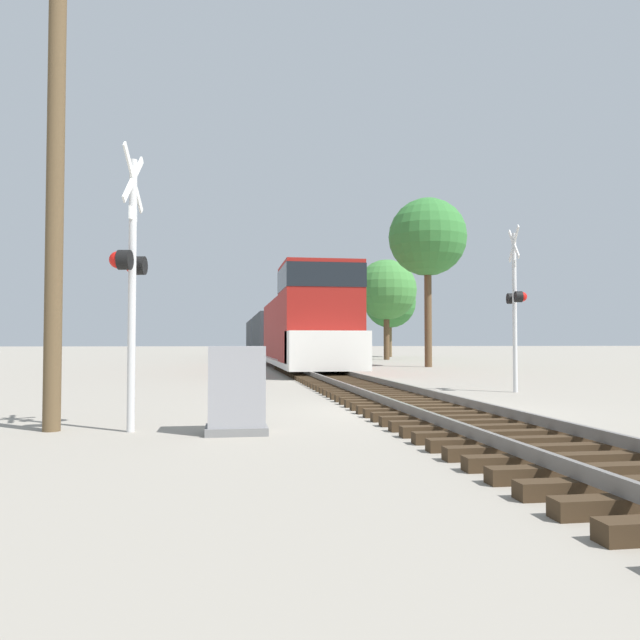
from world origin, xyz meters
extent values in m
plane|color=gray|center=(0.00, 0.00, 0.00)|extent=(400.00, 400.00, 0.00)
cube|color=#382819|center=(0.00, -6.30, 0.08)|extent=(2.60, 0.22, 0.16)
cube|color=#382819|center=(0.00, -5.70, 0.08)|extent=(2.60, 0.22, 0.16)
cube|color=#382819|center=(0.00, -5.10, 0.08)|extent=(2.60, 0.22, 0.16)
cube|color=#382819|center=(0.00, -4.50, 0.08)|extent=(2.60, 0.22, 0.16)
cube|color=#382819|center=(0.00, -3.90, 0.08)|extent=(2.60, 0.22, 0.16)
cube|color=#382819|center=(0.00, -3.30, 0.08)|extent=(2.60, 0.22, 0.16)
cube|color=#382819|center=(0.00, -2.70, 0.08)|extent=(2.60, 0.22, 0.16)
cube|color=#382819|center=(0.00, -2.10, 0.08)|extent=(2.60, 0.22, 0.16)
cube|color=#382819|center=(0.00, -1.50, 0.08)|extent=(2.60, 0.22, 0.16)
cube|color=#382819|center=(0.00, -0.90, 0.08)|extent=(2.60, 0.22, 0.16)
cube|color=#382819|center=(0.00, -0.30, 0.08)|extent=(2.60, 0.22, 0.16)
cube|color=#382819|center=(0.00, 0.30, 0.08)|extent=(2.60, 0.22, 0.16)
cube|color=#382819|center=(0.00, 0.90, 0.08)|extent=(2.60, 0.22, 0.16)
cube|color=#382819|center=(0.00, 1.50, 0.08)|extent=(2.60, 0.22, 0.16)
cube|color=#382819|center=(0.00, 2.10, 0.08)|extent=(2.60, 0.22, 0.16)
cube|color=#382819|center=(0.00, 2.70, 0.08)|extent=(2.60, 0.22, 0.16)
cube|color=#382819|center=(0.00, 3.30, 0.08)|extent=(2.60, 0.22, 0.16)
cube|color=#382819|center=(0.00, 3.90, 0.08)|extent=(2.60, 0.22, 0.16)
cube|color=#382819|center=(0.00, 4.50, 0.08)|extent=(2.60, 0.22, 0.16)
cube|color=#382819|center=(0.00, 5.10, 0.08)|extent=(2.60, 0.22, 0.16)
cube|color=#382819|center=(0.00, 5.70, 0.08)|extent=(2.60, 0.22, 0.16)
cube|color=#382819|center=(0.00, 6.30, 0.08)|extent=(2.60, 0.22, 0.16)
cube|color=#382819|center=(0.00, 6.90, 0.08)|extent=(2.60, 0.22, 0.16)
cube|color=#382819|center=(0.00, 7.50, 0.08)|extent=(2.60, 0.22, 0.16)
cube|color=#382819|center=(0.00, 8.10, 0.08)|extent=(2.60, 0.22, 0.16)
cube|color=#382819|center=(0.00, 8.70, 0.08)|extent=(2.60, 0.22, 0.16)
cube|color=#382819|center=(0.00, 9.30, 0.08)|extent=(2.60, 0.22, 0.16)
cube|color=#382819|center=(0.00, 9.90, 0.08)|extent=(2.60, 0.22, 0.16)
cube|color=#382819|center=(0.00, 10.50, 0.08)|extent=(2.60, 0.22, 0.16)
cube|color=#382819|center=(0.00, 11.10, 0.08)|extent=(2.60, 0.22, 0.16)
cube|color=#382819|center=(0.00, 11.70, 0.08)|extent=(2.60, 0.22, 0.16)
cube|color=#382819|center=(0.00, 12.30, 0.08)|extent=(2.60, 0.22, 0.16)
cube|color=#382819|center=(0.00, 12.90, 0.08)|extent=(2.60, 0.22, 0.16)
cube|color=#382819|center=(0.00, 13.50, 0.08)|extent=(2.60, 0.22, 0.16)
cube|color=#382819|center=(0.00, 14.10, 0.08)|extent=(2.60, 0.22, 0.16)
cube|color=#382819|center=(0.00, 14.70, 0.08)|extent=(2.60, 0.22, 0.16)
cube|color=#382819|center=(0.00, 15.30, 0.08)|extent=(2.60, 0.22, 0.16)
cube|color=#382819|center=(0.00, 15.90, 0.08)|extent=(2.60, 0.22, 0.16)
cube|color=#382819|center=(0.00, 16.50, 0.08)|extent=(2.60, 0.22, 0.16)
cube|color=#382819|center=(0.00, 17.10, 0.08)|extent=(2.60, 0.22, 0.16)
cube|color=#382819|center=(0.00, 17.70, 0.08)|extent=(2.60, 0.22, 0.16)
cube|color=#382819|center=(0.00, 18.30, 0.08)|extent=(2.60, 0.22, 0.16)
cube|color=#382819|center=(0.00, 18.90, 0.08)|extent=(2.60, 0.22, 0.16)
cube|color=#382819|center=(0.00, 19.50, 0.08)|extent=(2.60, 0.22, 0.16)
cube|color=slate|center=(-0.72, 0.00, 0.23)|extent=(0.07, 160.00, 0.15)
cube|color=slate|center=(0.72, 0.00, 0.23)|extent=(0.07, 160.00, 0.15)
cube|color=maroon|center=(0.00, 22.00, 1.97)|extent=(2.59, 12.74, 3.31)
cube|color=maroon|center=(0.00, 13.08, 2.43)|extent=(3.04, 4.00, 4.25)
cube|color=black|center=(0.00, 13.08, 3.94)|extent=(3.07, 4.04, 0.93)
cube|color=white|center=(0.00, 11.08, 1.05)|extent=(3.04, 1.82, 1.49)
cube|color=white|center=(0.00, 19.27, 0.43)|extent=(3.10, 17.83, 0.24)
cube|color=black|center=(0.00, 13.35, 0.50)|extent=(1.58, 2.20, 1.00)
cube|color=black|center=(0.00, 25.18, 0.50)|extent=(1.58, 2.20, 1.00)
cube|color=#2D3338|center=(0.00, 36.16, 1.90)|extent=(2.89, 12.83, 3.17)
cube|color=black|center=(0.00, 31.99, 0.45)|extent=(1.58, 2.20, 0.90)
cube|color=black|center=(0.00, 40.33, 0.45)|extent=(1.58, 2.20, 0.90)
cube|color=#2D3338|center=(0.00, 50.36, 1.90)|extent=(2.89, 12.83, 3.17)
cube|color=black|center=(0.00, 46.19, 0.45)|extent=(1.58, 2.20, 0.90)
cube|color=black|center=(0.00, 54.53, 0.45)|extent=(1.58, 2.20, 0.90)
cylinder|color=silver|center=(-5.23, -2.12, 2.11)|extent=(0.12, 0.12, 4.21)
cube|color=white|center=(-5.23, -2.12, 3.91)|extent=(0.19, 0.92, 0.93)
cube|color=white|center=(-5.23, -2.12, 3.91)|extent=(0.19, 0.92, 0.93)
cube|color=black|center=(-5.23, -2.12, 2.60)|extent=(0.21, 0.86, 0.06)
cylinder|color=black|center=(-5.17, -1.77, 2.60)|extent=(0.23, 0.33, 0.30)
sphere|color=red|center=(-5.27, -1.76, 2.60)|extent=(0.26, 0.26, 0.26)
cylinder|color=black|center=(-5.30, -2.46, 2.60)|extent=(0.23, 0.33, 0.30)
sphere|color=red|center=(-5.39, -2.44, 2.60)|extent=(0.26, 0.26, 0.26)
cube|color=white|center=(-5.23, -2.12, 3.36)|extent=(0.09, 0.32, 0.20)
cylinder|color=silver|center=(4.08, 4.08, 2.20)|extent=(0.12, 0.12, 4.39)
cube|color=white|center=(4.08, 4.08, 4.09)|extent=(0.17, 0.92, 0.93)
cube|color=white|center=(4.08, 4.08, 4.09)|extent=(0.17, 0.92, 0.93)
cube|color=black|center=(4.08, 4.08, 2.60)|extent=(0.19, 0.86, 0.06)
cylinder|color=black|center=(4.03, 3.73, 2.60)|extent=(0.22, 0.32, 0.30)
sphere|color=red|center=(4.13, 3.72, 2.60)|extent=(0.26, 0.26, 0.26)
cylinder|color=black|center=(4.14, 4.43, 2.60)|extent=(0.22, 0.32, 0.30)
sphere|color=red|center=(4.24, 4.41, 2.60)|extent=(0.26, 0.26, 0.26)
cube|color=white|center=(4.08, 4.08, 3.54)|extent=(0.08, 0.32, 0.20)
cube|color=slate|center=(-3.64, -2.56, 0.06)|extent=(0.92, 0.71, 0.12)
cube|color=#939399|center=(-3.64, -2.56, 0.72)|extent=(0.84, 0.65, 1.19)
cylinder|color=brown|center=(-6.45, -1.85, 4.32)|extent=(0.27, 0.27, 8.63)
cylinder|color=brown|center=(7.35, 21.16, 2.97)|extent=(0.40, 0.40, 5.94)
sphere|color=#337533|center=(7.35, 21.16, 7.24)|extent=(4.34, 4.34, 4.34)
cylinder|color=brown|center=(8.73, 35.30, 2.03)|extent=(0.46, 0.46, 4.07)
sphere|color=#3D7F38|center=(8.73, 35.30, 5.49)|extent=(4.74, 4.74, 4.74)
cylinder|color=brown|center=(11.41, 44.11, 1.83)|extent=(0.32, 0.32, 3.67)
sphere|color=#337533|center=(11.41, 44.11, 5.10)|extent=(4.78, 4.78, 4.78)
camera|label=1|loc=(-3.82, -12.03, 1.37)|focal=35.00mm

